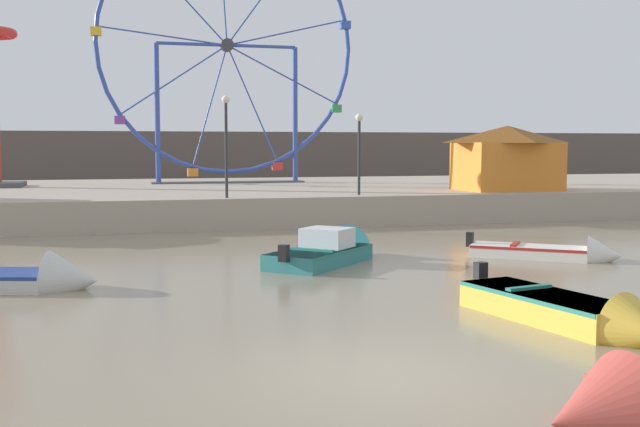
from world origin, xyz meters
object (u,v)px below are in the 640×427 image
motorboat_mustard_yellow (576,313)px  motorboat_teal_painted (334,250)px  carnival_booth_orange_canopy (507,157)px  motorboat_pale_grey (10,280)px  promenade_lamp_far (226,131)px  promenade_lamp_near (359,141)px  ferris_wheel_blue_frame (227,49)px  motorboat_white_red_stripe (558,253)px

motorboat_mustard_yellow → motorboat_teal_painted: 9.37m
motorboat_teal_painted → carnival_booth_orange_canopy: bearing=-1.8°
motorboat_teal_painted → carnival_booth_orange_canopy: (11.59, 11.37, 2.50)m
motorboat_mustard_yellow → motorboat_pale_grey: bearing=-135.4°
carnival_booth_orange_canopy → promenade_lamp_far: promenade_lamp_far is taller
motorboat_pale_grey → promenade_lamp_near: (12.34, 12.09, 3.28)m
carnival_booth_orange_canopy → promenade_lamp_near: promenade_lamp_near is taller
promenade_lamp_near → promenade_lamp_far: size_ratio=0.84×
motorboat_pale_grey → ferris_wheel_blue_frame: size_ratio=0.37×
motorboat_mustard_yellow → promenade_lamp_far: promenade_lamp_far is taller
motorboat_teal_painted → carnival_booth_orange_canopy: 16.43m
motorboat_white_red_stripe → carnival_booth_orange_canopy: carnival_booth_orange_canopy is taller
motorboat_white_red_stripe → promenade_lamp_far: 13.99m
motorboat_teal_painted → promenade_lamp_far: (-1.76, 9.35, 3.57)m
motorboat_white_red_stripe → motorboat_teal_painted: size_ratio=0.93×
motorboat_white_red_stripe → promenade_lamp_near: 11.90m
motorboat_teal_painted → promenade_lamp_near: bearing=22.2°
motorboat_pale_grey → ferris_wheel_blue_frame: bearing=86.6°
promenade_lamp_far → motorboat_mustard_yellow: bearing=-78.8°
carnival_booth_orange_canopy → promenade_lamp_near: 7.94m
motorboat_mustard_yellow → ferris_wheel_blue_frame: bearing=171.2°
motorboat_white_red_stripe → promenade_lamp_near: bearing=140.0°
promenade_lamp_near → promenade_lamp_far: promenade_lamp_far is taller
motorboat_mustard_yellow → motorboat_teal_painted: motorboat_teal_painted is taller
motorboat_mustard_yellow → carnival_booth_orange_canopy: carnival_booth_orange_canopy is taller
motorboat_teal_painted → promenade_lamp_far: size_ratio=1.08×
motorboat_teal_painted → motorboat_white_red_stripe: bearing=-58.9°
promenade_lamp_near → motorboat_pale_grey: bearing=-135.6°
motorboat_pale_grey → ferris_wheel_blue_frame: 26.87m
motorboat_white_red_stripe → promenade_lamp_near: (-2.50, 11.16, 3.30)m
motorboat_mustard_yellow → promenade_lamp_far: size_ratio=1.22×
motorboat_teal_painted → promenade_lamp_far: promenade_lamp_far is taller
motorboat_pale_grey → carnival_booth_orange_canopy: bearing=50.6°
promenade_lamp_near → motorboat_mustard_yellow: bearing=-95.9°
motorboat_pale_grey → motorboat_white_red_stripe: (14.84, 0.93, -0.02)m
motorboat_white_red_stripe → promenade_lamp_near: size_ratio=1.19×
motorboat_mustard_yellow → ferris_wheel_blue_frame: 32.01m
motorboat_mustard_yellow → motorboat_white_red_stripe: (4.45, 7.74, -0.08)m
carnival_booth_orange_canopy → promenade_lamp_far: (-13.35, -2.02, 1.07)m
motorboat_mustard_yellow → promenade_lamp_far: (-3.67, 18.52, 3.58)m
motorboat_white_red_stripe → motorboat_teal_painted: motorboat_teal_painted is taller
carnival_booth_orange_canopy → ferris_wheel_blue_frame: bearing=137.1°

